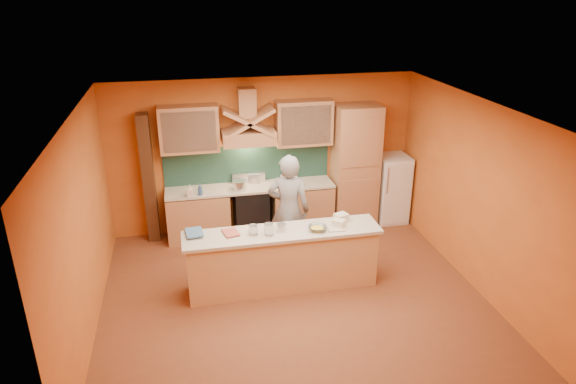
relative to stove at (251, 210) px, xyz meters
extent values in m
cube|color=brown|center=(0.30, -2.20, -0.45)|extent=(5.50, 5.00, 0.01)
cube|color=white|center=(0.30, -2.20, 2.35)|extent=(5.50, 5.00, 0.01)
cube|color=#CB6827|center=(0.30, 0.30, 0.95)|extent=(5.50, 0.02, 2.80)
cube|color=#CB6827|center=(0.30, -4.70, 0.95)|extent=(5.50, 0.02, 2.80)
cube|color=#CB6827|center=(-2.45, -2.20, 0.95)|extent=(0.02, 5.00, 2.80)
cube|color=#CB6827|center=(3.05, -2.20, 0.95)|extent=(0.02, 5.00, 2.80)
cube|color=tan|center=(-0.95, 0.00, -0.02)|extent=(1.10, 0.60, 0.86)
cube|color=tan|center=(0.95, 0.00, -0.02)|extent=(1.10, 0.60, 0.86)
cube|color=beige|center=(0.00, 0.00, 0.45)|extent=(3.00, 0.62, 0.04)
cube|color=black|center=(0.00, 0.00, 0.00)|extent=(0.60, 0.58, 0.90)
cube|color=#1A3B32|center=(0.00, 0.28, 0.80)|extent=(3.00, 0.03, 0.70)
cube|color=tan|center=(0.00, 0.05, 1.37)|extent=(0.92, 0.50, 0.24)
cube|color=tan|center=(0.00, 0.15, 1.95)|extent=(0.30, 0.30, 0.50)
cube|color=tan|center=(-1.00, 0.12, 1.55)|extent=(1.00, 0.35, 0.80)
cube|color=tan|center=(1.00, 0.12, 1.55)|extent=(1.00, 0.35, 0.80)
cube|color=tan|center=(1.95, 0.00, 0.70)|extent=(0.80, 0.60, 2.30)
cube|color=white|center=(2.70, 0.00, 0.20)|extent=(0.58, 0.60, 1.30)
cube|color=#472816|center=(-1.75, 0.15, 0.70)|extent=(0.20, 0.30, 2.30)
cube|color=tan|center=(0.20, -1.90, -0.01)|extent=(2.80, 0.55, 0.88)
cube|color=beige|center=(0.20, -1.90, 0.47)|extent=(2.90, 0.62, 0.05)
imported|color=gray|center=(0.45, -1.15, 0.48)|extent=(0.79, 0.64, 1.86)
cylinder|color=silver|center=(-0.21, -0.10, 0.54)|extent=(0.31, 0.31, 0.17)
cylinder|color=#B8B7BF|center=(0.09, 0.18, 0.53)|extent=(0.22, 0.22, 0.15)
imported|color=silver|center=(-1.07, -0.25, 0.58)|extent=(0.11, 0.11, 0.21)
imported|color=#2F4D81|center=(-0.90, -0.23, 0.58)|extent=(0.09, 0.09, 0.21)
imported|color=silver|center=(0.79, -0.13, 0.51)|extent=(0.27, 0.27, 0.08)
cube|color=silver|center=(0.73, 0.10, 0.52)|extent=(0.29, 0.23, 0.10)
imported|color=#BB5342|center=(-0.65, -1.84, 0.51)|extent=(0.26, 0.32, 0.03)
imported|color=#426992|center=(-1.18, -1.76, 0.53)|extent=(0.27, 0.35, 0.02)
cylinder|color=white|center=(-0.01, -1.98, 0.58)|extent=(0.17, 0.17, 0.18)
cylinder|color=white|center=(-0.23, -1.91, 0.57)|extent=(0.16, 0.16, 0.14)
cube|color=silver|center=(0.19, -1.89, 0.54)|extent=(0.13, 0.13, 0.09)
imported|color=silver|center=(0.71, -1.97, 0.53)|extent=(0.32, 0.32, 0.06)
cube|color=beige|center=(0.99, -2.01, 0.50)|extent=(0.26, 0.20, 0.02)
cube|color=beige|center=(1.14, -1.76, 0.56)|extent=(0.23, 0.21, 0.12)
cube|color=beige|center=(1.05, -1.93, 0.55)|extent=(0.22, 0.22, 0.11)
camera|label=1|loc=(-1.11, -8.46, 3.88)|focal=32.00mm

